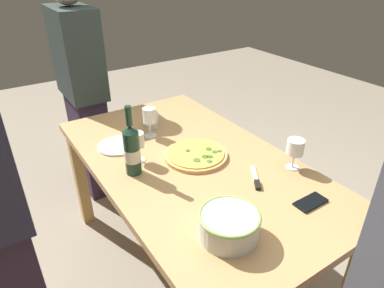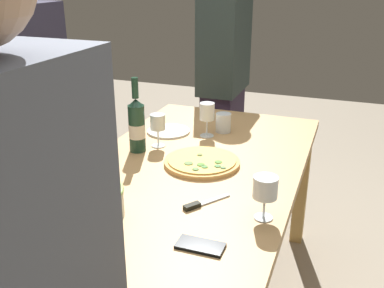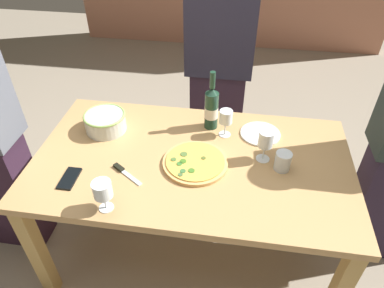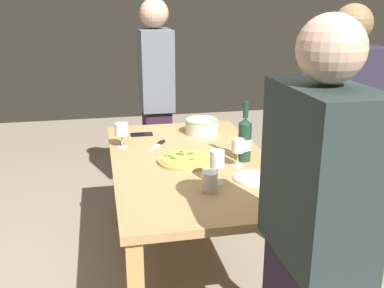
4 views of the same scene
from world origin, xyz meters
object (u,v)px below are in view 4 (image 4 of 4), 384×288
at_px(dining_table, 192,175).
at_px(person_guest_left, 312,251).
at_px(pizza_knife, 159,144).
at_px(wine_glass_by_bottle, 217,160).
at_px(wine_glass_far_left, 122,130).
at_px(wine_bottle, 245,139).
at_px(person_guest_right, 156,105).
at_px(serving_bowl, 202,126).
at_px(wine_glass_near_pizza, 238,147).
at_px(cup_amber, 210,182).
at_px(person_host, 340,144).
at_px(side_plate, 255,178).
at_px(pizza, 186,160).
at_px(cell_phone, 142,134).

relative_size(dining_table, person_guest_left, 1.01).
distance_m(pizza_knife, person_guest_left, 1.46).
relative_size(wine_glass_by_bottle, wine_glass_far_left, 1.12).
bearing_deg(dining_table, wine_bottle, 77.60).
relative_size(pizza_knife, person_guest_right, 0.11).
bearing_deg(pizza_knife, serving_bowl, 121.71).
distance_m(wine_glass_near_pizza, cup_amber, 0.38).
xyz_separation_m(wine_glass_near_pizza, wine_glass_far_left, (-0.47, -0.60, -0.00)).
bearing_deg(pizza_knife, dining_table, 25.53).
xyz_separation_m(serving_bowl, person_host, (0.56, 0.71, 0.00)).
distance_m(pizza_knife, person_host, 1.10).
bearing_deg(serving_bowl, person_guest_left, 0.66).
distance_m(side_plate, person_guest_left, 0.78).
xyz_separation_m(serving_bowl, wine_glass_far_left, (0.19, -0.55, 0.05)).
relative_size(pizza_knife, person_host, 0.11).
height_order(wine_glass_by_bottle, person_host, person_host).
height_order(pizza, wine_glass_far_left, wine_glass_far_left).
xyz_separation_m(cell_phone, person_guest_left, (1.66, 0.42, 0.04)).
height_order(pizza, person_host, person_host).
xyz_separation_m(pizza, pizza_knife, (-0.33, -0.11, -0.01)).
xyz_separation_m(cup_amber, person_guest_left, (0.67, 0.20, 0.00)).
height_order(pizza, person_guest_right, person_guest_right).
height_order(cell_phone, pizza_knife, pizza_knife).
height_order(wine_glass_by_bottle, cell_phone, wine_glass_by_bottle).
bearing_deg(person_guest_right, pizza_knife, -9.53).
distance_m(wine_glass_by_bottle, cell_phone, 0.95).
height_order(pizza, side_plate, pizza).
height_order(cup_amber, pizza_knife, cup_amber).
bearing_deg(cup_amber, wine_bottle, 142.23).
xyz_separation_m(serving_bowl, wine_glass_by_bottle, (0.86, -0.12, 0.07)).
bearing_deg(pizza, wine_glass_by_bottle, 15.03).
distance_m(wine_glass_by_bottle, person_guest_right, 1.46).
height_order(pizza, serving_bowl, serving_bowl).
bearing_deg(person_host, wine_bottle, 4.40).
distance_m(wine_glass_by_bottle, side_plate, 0.23).
bearing_deg(wine_bottle, wine_glass_far_left, -120.06).
bearing_deg(serving_bowl, cup_amber, -10.69).
distance_m(dining_table, wine_bottle, 0.37).
xyz_separation_m(pizza, serving_bowl, (-0.53, 0.21, 0.04)).
bearing_deg(person_guest_right, person_guest_left, 3.44).
relative_size(wine_glass_by_bottle, cup_amber, 1.76).
height_order(pizza_knife, person_guest_right, person_guest_right).
xyz_separation_m(serving_bowl, cup_amber, (0.95, -0.18, -0.01)).
height_order(dining_table, wine_glass_far_left, wine_glass_far_left).
bearing_deg(wine_glass_near_pizza, wine_bottle, 142.44).
height_order(dining_table, cell_phone, cell_phone).
height_order(dining_table, wine_glass_near_pizza, wine_glass_near_pizza).
distance_m(wine_glass_by_bottle, pizza_knife, 0.70).
xyz_separation_m(pizza, side_plate, (0.32, 0.29, -0.01)).
xyz_separation_m(side_plate, person_host, (-0.29, 0.63, 0.05)).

